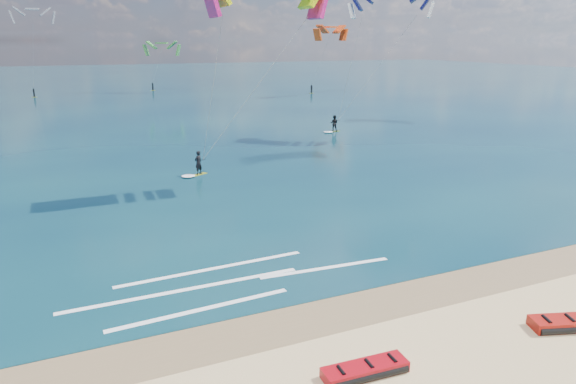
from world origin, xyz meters
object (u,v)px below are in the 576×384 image
object	(u,v)px
packed_kite_left	(365,374)
kitesurfer_far	(364,55)
packed_kite_mid	(565,328)
kitesurfer_main	(232,71)

from	to	relation	value
packed_kite_left	kitesurfer_far	xyz separation A→B (m)	(20.33, 33.73, 7.79)
packed_kite_left	packed_kite_mid	size ratio (longest dim) A/B	1.08
kitesurfer_far	kitesurfer_main	bearing A→B (deg)	-153.68
kitesurfer_main	kitesurfer_far	world-z (taller)	kitesurfer_far
packed_kite_mid	kitesurfer_main	xyz separation A→B (m)	(-4.29, 22.04, 7.21)
packed_kite_left	kitesurfer_main	bearing A→B (deg)	84.86
kitesurfer_main	kitesurfer_far	bearing A→B (deg)	7.12
kitesurfer_far	packed_kite_mid	bearing A→B (deg)	-119.70
kitesurfer_main	packed_kite_mid	bearing A→B (deg)	-107.18
kitesurfer_main	kitesurfer_far	xyz separation A→B (m)	(17.24, 12.21, 0.57)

